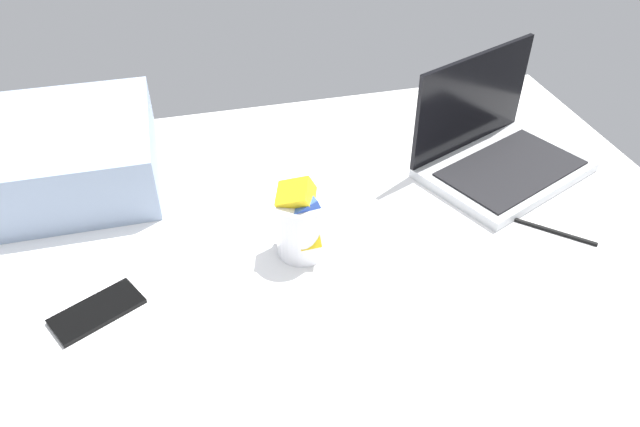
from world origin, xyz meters
TOP-DOWN VIEW (x-y plane):
  - bed_mattress at (0.00, 0.00)cm, footprint 180.00×140.00cm
  - laptop at (59.36, 30.96)cm, footprint 39.43×34.24cm
  - snack_cup at (14.17, 15.16)cm, footprint 9.40×10.22cm
  - cell_phone at (-20.95, 8.52)cm, footprint 15.55×12.64cm
  - pillow at (-35.74, 48.00)cm, footprint 52.00×36.00cm
  - charger_cable at (59.82, 8.86)cm, footprint 12.79×12.09cm

SIDE VIEW (x-z plane):
  - bed_mattress at x=0.00cm, z-range 0.00..18.00cm
  - charger_cable at x=59.82cm, z-range 18.00..18.60cm
  - cell_phone at x=-20.95cm, z-range 18.00..18.80cm
  - laptop at x=59.36cm, z-range 10.91..33.91cm
  - snack_cup at x=14.17cm, z-range 16.71..31.81cm
  - pillow at x=-35.74cm, z-range 18.00..31.00cm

